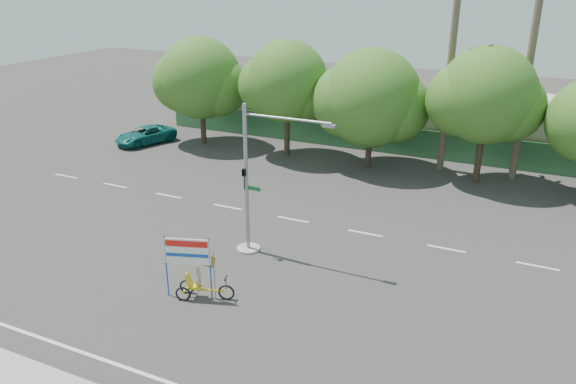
% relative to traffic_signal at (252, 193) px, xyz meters
% --- Properties ---
extents(ground, '(120.00, 120.00, 0.00)m').
position_rel_traffic_signal_xyz_m(ground, '(2.20, -3.98, -2.92)').
color(ground, '#33302D').
rests_on(ground, ground).
extents(fence, '(38.00, 0.08, 2.00)m').
position_rel_traffic_signal_xyz_m(fence, '(2.20, 17.52, -1.92)').
color(fence, '#336B3D').
rests_on(fence, ground).
extents(building_left, '(12.00, 8.00, 4.00)m').
position_rel_traffic_signal_xyz_m(building_left, '(-7.80, 22.02, -0.92)').
color(building_left, beige).
rests_on(building_left, ground).
extents(building_right, '(14.00, 8.00, 3.60)m').
position_rel_traffic_signal_xyz_m(building_right, '(10.20, 22.02, -1.12)').
color(building_right, beige).
rests_on(building_right, ground).
extents(tree_far_left, '(7.14, 6.00, 7.96)m').
position_rel_traffic_signal_xyz_m(tree_far_left, '(-11.85, 14.02, 1.84)').
color(tree_far_left, '#473828').
rests_on(tree_far_left, ground).
extents(tree_left, '(6.66, 5.60, 8.07)m').
position_rel_traffic_signal_xyz_m(tree_left, '(-4.85, 14.02, 2.14)').
color(tree_left, '#473828').
rests_on(tree_left, ground).
extents(tree_center, '(7.62, 6.40, 7.85)m').
position_rel_traffic_signal_xyz_m(tree_center, '(1.14, 14.02, 1.55)').
color(tree_center, '#473828').
rests_on(tree_center, ground).
extents(tree_right, '(6.90, 5.80, 8.36)m').
position_rel_traffic_signal_xyz_m(tree_right, '(8.15, 14.02, 2.32)').
color(tree_right, '#473828').
rests_on(tree_right, ground).
extents(palm_tall, '(3.73, 3.79, 17.45)m').
position_rel_traffic_signal_xyz_m(palm_tall, '(10.20, 15.52, 7.55)').
color(palm_tall, '#70604C').
rests_on(palm_tall, ground).
extents(palm_short, '(3.73, 3.79, 14.45)m').
position_rel_traffic_signal_xyz_m(palm_short, '(5.70, 15.52, 5.94)').
color(palm_short, '#70604C').
rests_on(palm_short, ground).
extents(traffic_signal, '(4.72, 1.10, 7.00)m').
position_rel_traffic_signal_xyz_m(traffic_signal, '(0.00, 0.00, 0.00)').
color(traffic_signal, gray).
rests_on(traffic_signal, ground).
extents(trike_billboard, '(2.67, 1.14, 2.73)m').
position_rel_traffic_signal_xyz_m(trike_billboard, '(-0.20, -4.53, -1.82)').
color(trike_billboard, black).
rests_on(trike_billboard, ground).
extents(pickup_truck, '(3.68, 5.10, 1.29)m').
position_rel_traffic_signal_xyz_m(pickup_truck, '(-15.80, 12.14, -2.27)').
color(pickup_truck, '#0D5E58').
rests_on(pickup_truck, ground).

